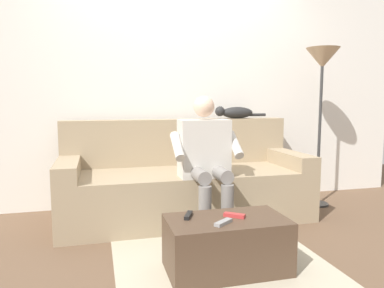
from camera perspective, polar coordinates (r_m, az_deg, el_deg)
name	(u,v)px	position (r m, az deg, el deg)	size (l,w,h in m)	color
ground_plane	(207,246)	(2.90, 2.38, -15.48)	(8.00, 8.00, 0.00)	brown
back_wall	(172,81)	(3.94, -3.07, 9.72)	(5.39, 0.06, 2.60)	silver
couch	(185,184)	(3.49, -1.16, -6.24)	(2.27, 0.87, 0.91)	#9E896B
coffee_table	(227,245)	(2.46, 5.38, -15.29)	(0.77, 0.43, 0.35)	#4C3828
person_solo_seated	(206,156)	(3.03, 2.20, -1.82)	(0.57, 0.50, 1.14)	beige
cat_on_backrest	(235,112)	(3.87, 6.70, 4.89)	(0.56, 0.15, 0.13)	black
remote_black	(188,215)	(2.42, -0.57, -11.01)	(0.14, 0.03, 0.02)	black
remote_gray	(223,222)	(2.30, 4.88, -12.03)	(0.14, 0.04, 0.02)	gray
remote_red	(234,215)	(2.43, 6.60, -10.94)	(0.14, 0.04, 0.02)	#B73333
floor_rug	(219,261)	(2.65, 4.27, -17.63)	(1.42, 1.51, 0.01)	#B7AD93
floor_lamp	(322,69)	(4.02, 19.55, 10.91)	(0.34, 0.34, 1.63)	#2D2D2D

